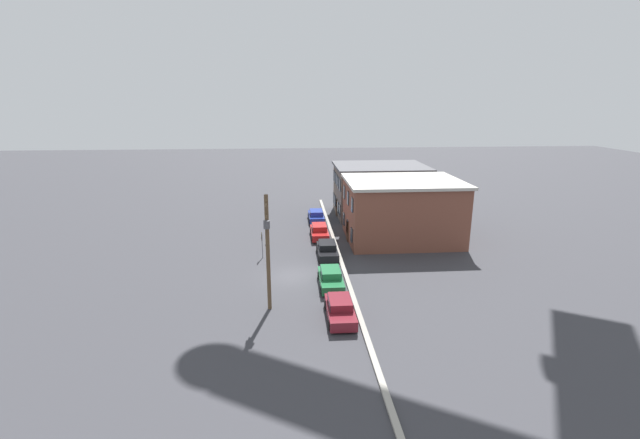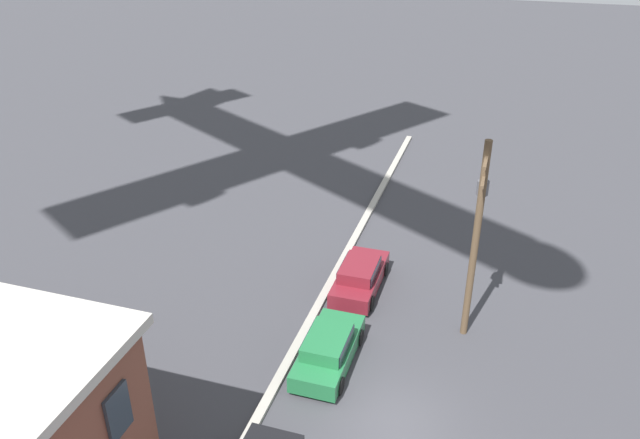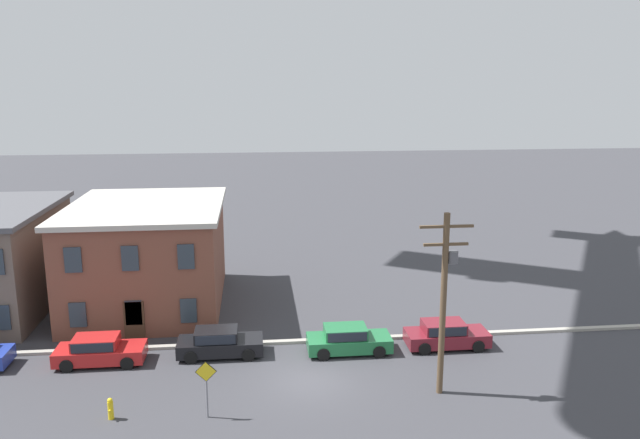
% 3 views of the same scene
% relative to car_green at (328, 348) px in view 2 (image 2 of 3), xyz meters
% --- Properties ---
extents(ground_plane, '(200.00, 200.00, 0.00)m').
position_rel_car_green_xyz_m(ground_plane, '(-2.27, -3.02, -0.75)').
color(ground_plane, '#38383D').
extents(kerb_strip, '(56.00, 0.36, 0.16)m').
position_rel_car_green_xyz_m(kerb_strip, '(-2.27, 1.48, -0.67)').
color(kerb_strip, '#9E998E').
rests_on(kerb_strip, ground_plane).
extents(car_green, '(4.40, 1.92, 1.43)m').
position_rel_car_green_xyz_m(car_green, '(0.00, 0.00, 0.00)').
color(car_green, '#1E6638').
rests_on(car_green, ground_plane).
extents(car_maroon, '(4.40, 1.92, 1.43)m').
position_rel_car_green_xyz_m(car_maroon, '(5.33, 0.11, 0.00)').
color(car_maroon, maroon).
rests_on(car_maroon, ground_plane).
extents(utility_pole, '(2.40, 0.44, 8.43)m').
position_rel_car_green_xyz_m(utility_pole, '(3.59, -4.78, 4.00)').
color(utility_pole, brown).
rests_on(utility_pole, ground_plane).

